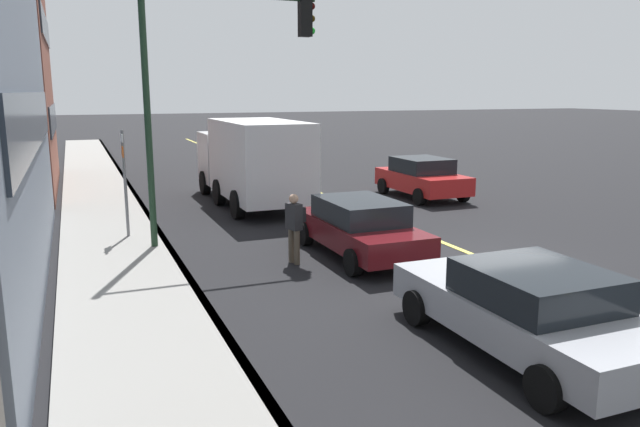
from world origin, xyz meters
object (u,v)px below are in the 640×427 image
at_px(car_silver, 527,308).
at_px(traffic_light_mast, 211,70).
at_px(car_maroon, 359,226).
at_px(pedestrian_with_backpack, 295,223).
at_px(street_sign_post, 125,177).
at_px(truck_white, 252,159).
at_px(car_red, 422,177).

height_order(car_silver, traffic_light_mast, traffic_light_mast).
bearing_deg(car_maroon, pedestrian_with_backpack, 91.10).
xyz_separation_m(pedestrian_with_backpack, street_sign_post, (3.60, 3.37, 0.78)).
bearing_deg(car_maroon, traffic_light_mast, 53.38).
height_order(car_maroon, street_sign_post, street_sign_post).
distance_m(truck_white, pedestrian_with_backpack, 7.57).
height_order(truck_white, pedestrian_with_backpack, truck_white).
bearing_deg(traffic_light_mast, car_maroon, -126.62).
bearing_deg(car_maroon, truck_white, 3.92).
bearing_deg(car_red, traffic_light_mast, 116.18).
bearing_deg(pedestrian_with_backpack, car_red, -48.51).
height_order(car_maroon, truck_white, truck_white).
bearing_deg(car_red, street_sign_post, 105.13).
distance_m(car_silver, street_sign_post, 10.76).
xyz_separation_m(pedestrian_with_backpack, traffic_light_mast, (2.24, 1.32, 3.46)).
height_order(traffic_light_mast, street_sign_post, traffic_light_mast).
bearing_deg(pedestrian_with_backpack, truck_white, -8.73).
relative_size(truck_white, pedestrian_with_backpack, 4.44).
bearing_deg(traffic_light_mast, truck_white, -25.27).
relative_size(car_silver, traffic_light_mast, 0.72).
bearing_deg(pedestrian_with_backpack, street_sign_post, 43.08).
bearing_deg(car_silver, car_red, -24.99).
relative_size(car_maroon, pedestrian_with_backpack, 2.69).
relative_size(pedestrian_with_backpack, street_sign_post, 0.55).
relative_size(truck_white, traffic_light_mast, 1.11).
xyz_separation_m(car_silver, truck_white, (13.35, 0.43, 0.88)).
height_order(car_red, pedestrian_with_backpack, pedestrian_with_backpack).
distance_m(car_maroon, truck_white, 7.49).
xyz_separation_m(car_maroon, truck_white, (7.43, 0.51, 0.86)).
distance_m(car_silver, car_red, 13.68).
distance_m(car_red, truck_white, 6.33).
height_order(car_maroon, car_red, car_red).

